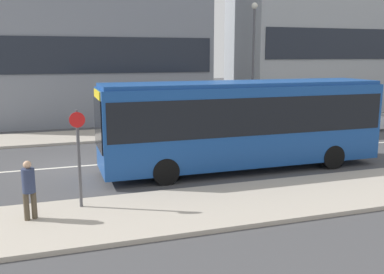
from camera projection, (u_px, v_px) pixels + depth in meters
ground_plane at (78, 166)px, 17.51m from camera, size 120.00×120.00×0.00m
sidewalk_near at (93, 220)px, 11.67m from camera, size 44.00×3.50×0.13m
sidewalk_far at (71, 137)px, 23.32m from camera, size 44.00×3.50×0.13m
lane_centerline at (78, 166)px, 17.51m from camera, size 41.80×0.16×0.01m
city_bus at (243, 120)px, 16.78m from camera, size 11.18×2.54×3.47m
parked_car_0 at (346, 121)px, 25.54m from camera, size 4.41×1.72×1.29m
pedestrian_near_stop at (29, 187)px, 11.38m from camera, size 0.34×0.34×1.63m
bus_stop_sign at (79, 152)px, 12.19m from camera, size 0.44×0.12×2.85m
street_lamp at (253, 54)px, 25.02m from camera, size 0.36×0.36×7.29m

